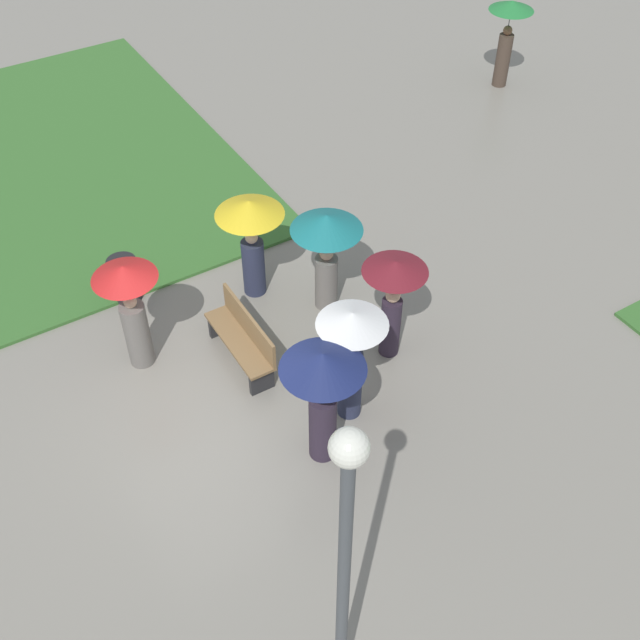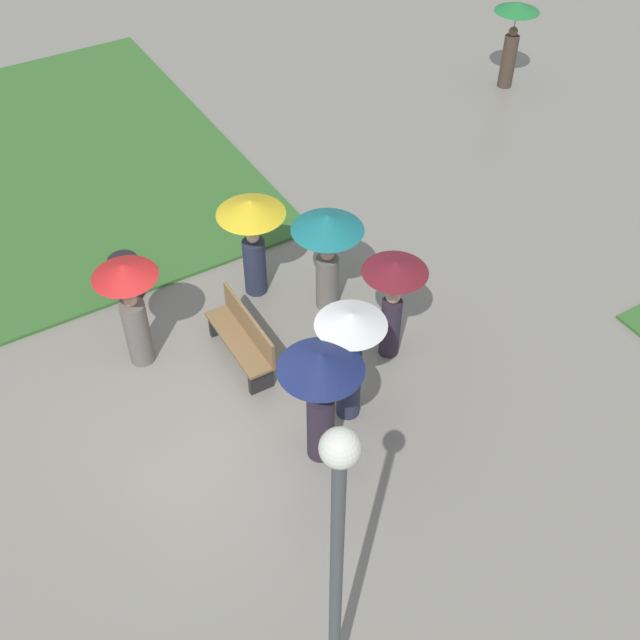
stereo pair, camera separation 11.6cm
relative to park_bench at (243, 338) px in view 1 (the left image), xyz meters
The scene contains 12 objects.
ground_plane 1.18m from the park_bench, 63.04° to the right, with size 90.00×90.00×0.00m, color gray.
lawn_patch_near 6.85m from the park_bench, behind, with size 9.17×7.14×0.06m.
park_bench is the anchor object (origin of this frame).
lamp_post 5.57m from the park_bench, 15.86° to the right, with size 0.32×0.32×4.40m.
trash_bin 2.46m from the park_bench, 156.03° to the right, with size 0.49×0.49×0.79m.
crowd_person_maroon 2.35m from the park_bench, 62.80° to the left, with size 0.96×0.96×1.80m.
crowd_person_yellow 1.79m from the park_bench, 146.03° to the left, with size 1.09×1.09×1.83m.
crowd_person_navy 2.33m from the park_bench, ahead, with size 1.11×1.11×1.97m.
crowd_person_red 1.74m from the park_bench, 120.42° to the right, with size 0.94×0.94×1.88m.
crowd_person_white 2.06m from the park_bench, 25.08° to the left, with size 0.96×0.96×1.95m.
crowd_person_teal 1.97m from the park_bench, 103.15° to the left, with size 1.12×1.12×1.81m.
lone_walker_far_path 10.20m from the park_bench, 117.11° to the left, with size 0.98×0.98×1.95m.
Camera 1 is at (7.27, -2.45, 8.99)m, focal length 45.00 mm.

